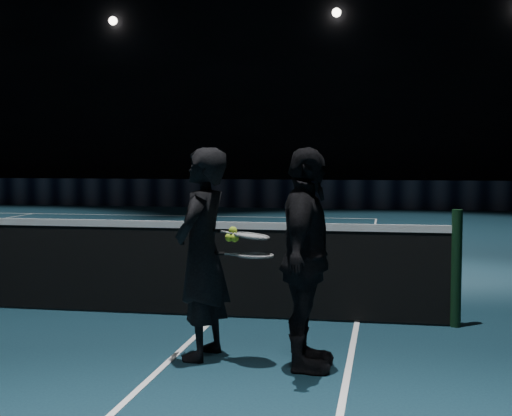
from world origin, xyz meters
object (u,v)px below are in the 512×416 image
Objects in this scene: player_a at (202,254)px; tennis_balls at (232,236)px; player_b at (306,259)px; racket_lower at (255,255)px; racket_upper at (251,236)px.

tennis_balls is at bearing 88.80° from player_a.
tennis_balls is (0.25, -0.05, 0.15)m from player_a.
player_a is 1.00× the size of player_b.
racket_upper reaches higher than racket_lower.
racket_lower is (0.44, -0.09, 0.01)m from player_a.
player_a is 0.43m from racket_upper.
player_b reaches higher than racket_lower.
racket_upper is (-0.04, 0.05, 0.14)m from racket_lower.
player_a is at bearing -180.00° from racket_lower.
player_b is 0.61m from tennis_balls.
player_b is 0.48m from racket_upper.
racket_upper is (0.40, -0.04, 0.15)m from player_a.
player_a reaches higher than racket_upper.
player_a reaches higher than racket_lower.
player_a reaches higher than tennis_balls.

